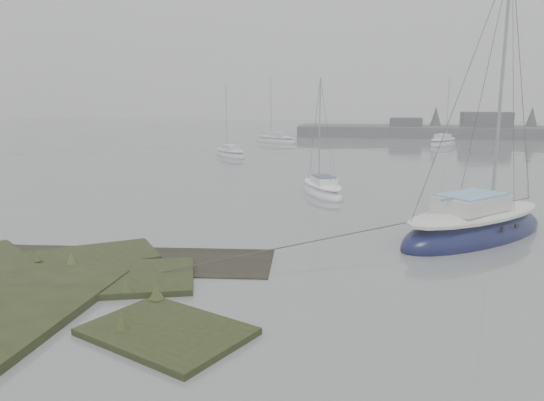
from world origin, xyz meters
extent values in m
plane|color=slate|center=(0.00, 30.00, 0.00)|extent=(160.00, 160.00, 0.00)
cube|color=#4C4F51|center=(26.00, 62.00, 0.60)|extent=(60.00, 8.00, 1.60)
cube|color=#424247|center=(10.00, 61.00, 1.40)|extent=(4.00, 3.00, 2.20)
cube|color=#424247|center=(20.00, 61.00, 1.80)|extent=(6.00, 3.00, 3.00)
cone|color=#384238|center=(14.00, 63.00, 2.20)|extent=(2.00, 2.00, 3.50)
cone|color=#384238|center=(26.00, 63.00, 2.20)|extent=(2.00, 2.00, 3.50)
ellipsoid|color=#0E1239|center=(8.99, 9.48, 0.13)|extent=(7.36, 7.41, 1.91)
ellipsoid|color=silver|center=(8.99, 9.48, 0.90)|extent=(6.29, 6.33, 0.54)
cube|color=silver|center=(8.75, 9.24, 1.37)|extent=(3.09, 3.10, 0.56)
cube|color=#73A4C6|center=(8.75, 9.24, 1.69)|extent=(2.86, 2.86, 0.09)
cylinder|color=#939399|center=(9.70, 10.20, 5.79)|extent=(0.12, 0.12, 8.99)
cylinder|color=#939399|center=(8.59, 9.08, 1.69)|extent=(2.28, 2.31, 0.10)
ellipsoid|color=white|center=(2.56, 17.49, 0.08)|extent=(3.36, 5.02, 1.16)
ellipsoid|color=white|center=(2.56, 17.49, 0.55)|extent=(2.83, 4.33, 0.33)
cube|color=white|center=(2.64, 17.30, 0.83)|extent=(1.60, 1.92, 0.34)
cube|color=navy|center=(2.64, 17.30, 1.03)|extent=(1.48, 1.76, 0.05)
cylinder|color=#939399|center=(2.31, 18.05, 3.52)|extent=(0.08, 0.08, 5.47)
cylinder|color=#939399|center=(2.70, 17.17, 1.03)|extent=(0.82, 1.78, 0.06)
ellipsoid|color=silver|center=(-6.98, 34.56, 0.08)|extent=(4.31, 4.68, 1.17)
ellipsoid|color=silver|center=(-6.98, 34.56, 0.55)|extent=(3.67, 4.00, 0.33)
cube|color=silver|center=(-6.85, 34.40, 0.84)|extent=(1.85, 1.92, 0.34)
cube|color=silver|center=(-6.85, 34.40, 1.03)|extent=(1.71, 1.77, 0.05)
cylinder|color=#939399|center=(-7.39, 35.03, 3.53)|extent=(0.08, 0.08, 5.49)
cylinder|color=#939399|center=(-6.76, 34.30, 1.03)|extent=(1.29, 1.50, 0.06)
ellipsoid|color=#B3B9BD|center=(13.23, 49.32, 0.10)|extent=(4.40, 5.89, 1.38)
ellipsoid|color=white|center=(13.23, 49.32, 0.65)|extent=(3.72, 5.07, 0.39)
cube|color=white|center=(13.11, 49.11, 0.99)|extent=(2.02, 2.30, 0.41)
cube|color=#B6BCC3|center=(13.11, 49.11, 1.22)|extent=(1.87, 2.12, 0.07)
cylinder|color=#939399|center=(13.58, 49.96, 4.19)|extent=(0.09, 0.09, 6.51)
cylinder|color=#939399|center=(13.03, 48.96, 1.22)|extent=(1.17, 2.03, 0.07)
ellipsoid|color=silver|center=(-5.33, 49.37, 0.10)|extent=(5.85, 4.49, 1.38)
ellipsoid|color=white|center=(-5.33, 49.37, 0.65)|extent=(5.03, 3.80, 0.39)
cube|color=white|center=(-5.12, 49.25, 0.99)|extent=(2.30, 2.04, 0.41)
cube|color=#B6BDC3|center=(-5.12, 49.25, 1.22)|extent=(2.12, 1.89, 0.07)
cylinder|color=#939399|center=(-5.96, 49.74, 4.19)|extent=(0.09, 0.09, 6.50)
cylinder|color=#939399|center=(-4.97, 49.17, 1.22)|extent=(2.00, 1.21, 0.07)
camera|label=1|loc=(4.75, -11.06, 5.28)|focal=35.00mm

